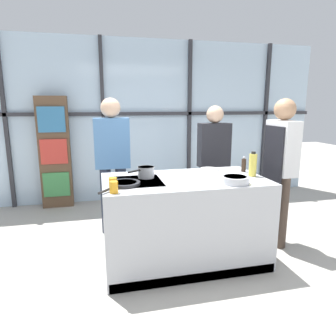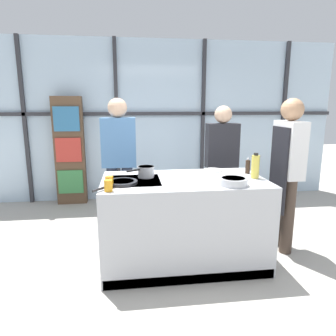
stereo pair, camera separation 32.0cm
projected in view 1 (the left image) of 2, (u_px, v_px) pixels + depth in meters
name	position (u px, v px, depth m)	size (l,w,h in m)	color
ground_plane	(183.00, 259.00, 3.35)	(18.00, 18.00, 0.00)	#ADA89E
back_window_wall	(147.00, 121.00, 5.34)	(6.40, 0.10, 2.80)	silver
bookshelf	(55.00, 153.00, 4.91)	(0.49, 0.19, 1.83)	brown
demo_island	(184.00, 220.00, 3.25)	(1.71, 0.94, 0.93)	#B7BABF
chef	(280.00, 164.00, 3.54)	(0.25, 0.44, 1.77)	#47382D
spectator_far_left	(112.00, 158.00, 3.88)	(0.45, 0.25, 1.78)	#232838
spectator_center_left	(214.00, 158.00, 4.20)	(0.44, 0.24, 1.68)	#232838
frying_pan	(124.00, 184.00, 2.89)	(0.41, 0.47, 0.03)	#232326
saucepan	(146.00, 172.00, 3.18)	(0.30, 0.23, 0.12)	silver
white_plate	(209.00, 169.00, 3.58)	(0.23, 0.23, 0.01)	white
mixing_bowl	(235.00, 180.00, 2.95)	(0.27, 0.27, 0.07)	silver
oil_bottle	(253.00, 165.00, 3.24)	(0.08, 0.08, 0.27)	#E0CC4C
pepper_grinder	(244.00, 165.00, 3.47)	(0.05, 0.05, 0.18)	#332319
juice_glass_near	(114.00, 187.00, 2.63)	(0.08, 0.08, 0.11)	orange
juice_glass_far	(113.00, 183.00, 2.76)	(0.08, 0.08, 0.11)	orange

